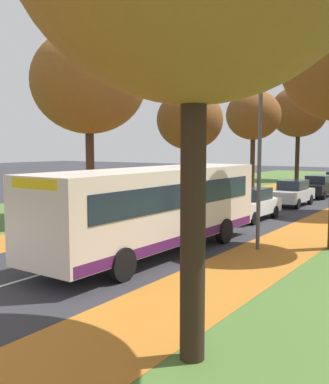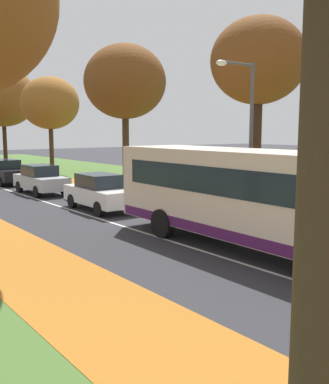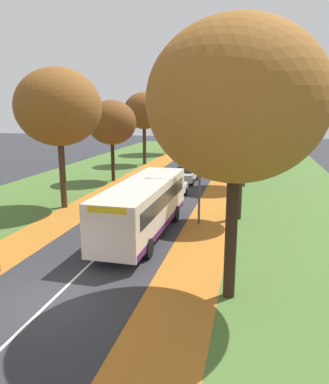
{
  "view_description": "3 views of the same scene",
  "coord_description": "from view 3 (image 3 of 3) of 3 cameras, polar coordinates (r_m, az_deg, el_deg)",
  "views": [
    {
      "loc": [
        10.23,
        -4.69,
        3.72
      ],
      "look_at": [
        1.51,
        8.12,
        2.16
      ],
      "focal_mm": 42.0,
      "sensor_mm": 36.0,
      "label": 1
    },
    {
      "loc": [
        -8.82,
        -0.85,
        3.58
      ],
      "look_at": [
        0.76,
        11.55,
        1.4
      ],
      "focal_mm": 42.0,
      "sensor_mm": 36.0,
      "label": 2
    },
    {
      "loc": [
        6.95,
        -11.31,
        6.99
      ],
      "look_at": [
        1.76,
        10.87,
        1.81
      ],
      "focal_mm": 35.0,
      "sensor_mm": 36.0,
      "label": 3
    }
  ],
  "objects": [
    {
      "name": "tree_left_far",
      "position": [
        46.69,
        -3.14,
        12.22
      ],
      "size": [
        4.91,
        4.91,
        8.78
      ],
      "color": "#382619",
      "rests_on": "ground"
    },
    {
      "name": "leaf_litter_right",
      "position": [
        26.36,
        7.6,
        -2.67
      ],
      "size": [
        2.8,
        60.0,
        0.0
      ],
      "primitive_type": "cube",
      "color": "#B26B23",
      "rests_on": "grass_verge_right"
    },
    {
      "name": "car_white_lead",
      "position": [
        29.22,
        1.23,
        0.59
      ],
      "size": [
        1.87,
        4.24,
        1.62
      ],
      "color": "silver",
      "rests_on": "ground"
    },
    {
      "name": "car_black_third_in_line",
      "position": [
        41.29,
        4.74,
        4.15
      ],
      "size": [
        1.83,
        4.22,
        1.62
      ],
      "color": "black",
      "rests_on": "ground"
    },
    {
      "name": "car_silver_following",
      "position": [
        35.63,
        3.37,
        2.79
      ],
      "size": [
        1.79,
        4.2,
        1.62
      ],
      "color": "#B7BABF",
      "rests_on": "ground"
    },
    {
      "name": "tree_left_mid",
      "position": [
        36.06,
        -8.05,
        10.42
      ],
      "size": [
        4.62,
        4.62,
        7.66
      ],
      "color": "black",
      "rests_on": "ground"
    },
    {
      "name": "car_blue_fourth_in_line",
      "position": [
        47.08,
        5.8,
        5.19
      ],
      "size": [
        1.84,
        4.23,
        1.62
      ],
      "color": "#233D9E",
      "rests_on": "ground"
    },
    {
      "name": "ground_plane",
      "position": [
        15.01,
        -16.85,
        -15.56
      ],
      "size": [
        160.0,
        160.0,
        0.0
      ],
      "primitive_type": "plane",
      "color": "#2D2D33"
    },
    {
      "name": "tree_left_distant",
      "position": [
        57.9,
        0.49,
        13.38
      ],
      "size": [
        6.24,
        6.24,
        10.41
      ],
      "color": "black",
      "rests_on": "ground"
    },
    {
      "name": "tree_right_mid",
      "position": [
        33.94,
        12.32,
        11.59
      ],
      "size": [
        4.98,
        4.98,
        8.72
      ],
      "color": "#422D1E",
      "rests_on": "ground"
    },
    {
      "name": "streetlamp_right",
      "position": [
        22.27,
        4.58,
        4.36
      ],
      "size": [
        1.89,
        0.28,
        6.0
      ],
      "color": "#47474C",
      "rests_on": "ground"
    },
    {
      "name": "road_centre_line",
      "position": [
        32.83,
        0.65,
        0.51
      ],
      "size": [
        0.12,
        80.0,
        0.01
      ],
      "primitive_type": "cube",
      "color": "silver",
      "rests_on": "ground"
    },
    {
      "name": "tree_right_near",
      "position": [
        23.5,
        11.72,
        11.12
      ],
      "size": [
        4.07,
        4.07,
        8.3
      ],
      "color": "#382619",
      "rests_on": "ground"
    },
    {
      "name": "leaf_litter_left",
      "position": [
        28.69,
        -11.01,
        -1.53
      ],
      "size": [
        2.8,
        60.0,
        0.0
      ],
      "primitive_type": "cube",
      "color": "#B26B23",
      "rests_on": "grass_verge_left"
    },
    {
      "name": "tree_right_far",
      "position": [
        45.21,
        12.64,
        10.86
      ],
      "size": [
        4.67,
        4.67,
        7.82
      ],
      "color": "#422D1E",
      "rests_on": "ground"
    },
    {
      "name": "grass_verge_right",
      "position": [
        32.16,
        16.86,
        -0.31
      ],
      "size": [
        12.0,
        90.0,
        0.01
      ],
      "primitive_type": "cube",
      "color": "#476B2D",
      "rests_on": "ground"
    },
    {
      "name": "tree_left_near",
      "position": [
        26.8,
        -15.85,
        12.29
      ],
      "size": [
        5.81,
        5.81,
        9.61
      ],
      "color": "#422D1E",
      "rests_on": "ground"
    },
    {
      "name": "tree_right_distant",
      "position": [
        55.3,
        12.39,
        12.25
      ],
      "size": [
        6.38,
        6.38,
        9.63
      ],
      "color": "#382619",
      "rests_on": "ground"
    },
    {
      "name": "bus",
      "position": [
        20.74,
        -3.2,
        -1.99
      ],
      "size": [
        2.77,
        10.43,
        2.98
      ],
      "color": "beige",
      "rests_on": "ground"
    },
    {
      "name": "grass_verge_left",
      "position": [
        35.92,
        -13.83,
        1.21
      ],
      "size": [
        12.0,
        90.0,
        0.01
      ],
      "primitive_type": "cube",
      "color": "#476B2D",
      "rests_on": "ground"
    },
    {
      "name": "car_red_trailing",
      "position": [
        53.6,
        6.89,
        6.09
      ],
      "size": [
        1.85,
        4.24,
        1.62
      ],
      "color": "#B21919",
      "rests_on": "ground"
    },
    {
      "name": "tree_right_nearest",
      "position": [
        13.18,
        10.92,
        13.34
      ],
      "size": [
        6.15,
        6.15,
        9.95
      ],
      "color": "black",
      "rests_on": "ground"
    }
  ]
}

